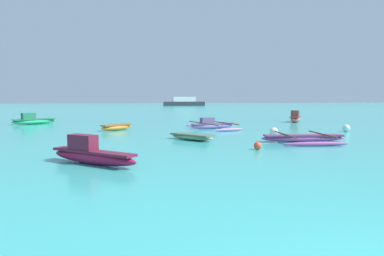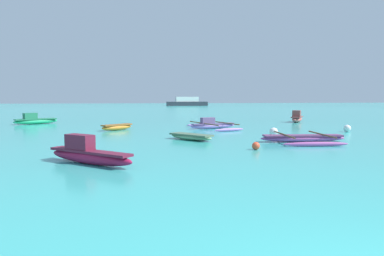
{
  "view_description": "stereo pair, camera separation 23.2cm",
  "coord_description": "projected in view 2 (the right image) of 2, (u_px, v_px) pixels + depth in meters",
  "views": [
    {
      "loc": [
        -3.06,
        -2.02,
        2.11
      ],
      "look_at": [
        0.36,
        18.35,
        0.25
      ],
      "focal_mm": 32.0,
      "sensor_mm": 36.0,
      "label": 1
    },
    {
      "loc": [
        -2.83,
        -2.06,
        2.11
      ],
      "look_at": [
        0.36,
        18.35,
        0.25
      ],
      "focal_mm": 32.0,
      "sensor_mm": 36.0,
      "label": 2
    }
  ],
  "objects": [
    {
      "name": "moored_boat_0",
      "position": [
        191.0,
        136.0,
        16.93
      ],
      "size": [
        2.21,
        2.37,
        0.3
      ],
      "rotation": [
        0.0,
        0.0,
        -0.85
      ],
      "color": "#77A77B",
      "rests_on": "ground_plane"
    },
    {
      "name": "moored_boat_1",
      "position": [
        88.0,
        154.0,
        10.87
      ],
      "size": [
        3.01,
        2.68,
        0.91
      ],
      "rotation": [
        0.0,
        0.0,
        -0.71
      ],
      "color": "#9B1841",
      "rests_on": "ground_plane"
    },
    {
      "name": "moored_boat_2",
      "position": [
        297.0,
        118.0,
        29.05
      ],
      "size": [
        2.0,
        2.46,
        1.01
      ],
      "rotation": [
        0.0,
        0.0,
        0.98
      ],
      "color": "#CB625B",
      "rests_on": "ground_plane"
    },
    {
      "name": "moored_boat_3",
      "position": [
        212.0,
        125.0,
        23.07
      ],
      "size": [
        3.33,
        4.76,
        0.76
      ],
      "rotation": [
        0.0,
        0.0,
        0.28
      ],
      "color": "#A875C8",
      "rests_on": "ground_plane"
    },
    {
      "name": "moored_boat_4",
      "position": [
        35.0,
        120.0,
        26.99
      ],
      "size": [
        3.24,
        2.45,
        0.89
      ],
      "rotation": [
        0.0,
        0.0,
        0.56
      ],
      "color": "#25B474",
      "rests_on": "ground_plane"
    },
    {
      "name": "moored_boat_5",
      "position": [
        303.0,
        138.0,
        16.18
      ],
      "size": [
        4.1,
        3.43,
        0.39
      ],
      "rotation": [
        0.0,
        0.0,
        -0.1
      ],
      "color": "#A94D9A",
      "rests_on": "ground_plane"
    },
    {
      "name": "moored_boat_6",
      "position": [
        117.0,
        127.0,
        21.93
      ],
      "size": [
        2.1,
        1.91,
        0.38
      ],
      "rotation": [
        0.0,
        0.0,
        0.71
      ],
      "color": "orange",
      "rests_on": "ground_plane"
    },
    {
      "name": "mooring_buoy_0",
      "position": [
        256.0,
        146.0,
        13.76
      ],
      "size": [
        0.32,
        0.32,
        0.32
      ],
      "color": "#E54C2D",
      "rests_on": "ground_plane"
    },
    {
      "name": "mooring_buoy_1",
      "position": [
        347.0,
        128.0,
        20.83
      ],
      "size": [
        0.44,
        0.44,
        0.44
      ],
      "color": "white",
      "rests_on": "ground_plane"
    },
    {
      "name": "mooring_buoy_2",
      "position": [
        274.0,
        132.0,
        18.57
      ],
      "size": [
        0.47,
        0.47,
        0.47
      ],
      "color": "white",
      "rests_on": "ground_plane"
    },
    {
      "name": "distant_ferry",
      "position": [
        187.0,
        102.0,
        85.31
      ],
      "size": [
        10.16,
        2.24,
        2.24
      ],
      "color": "#2D333D",
      "rests_on": "ground_plane"
    }
  ]
}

